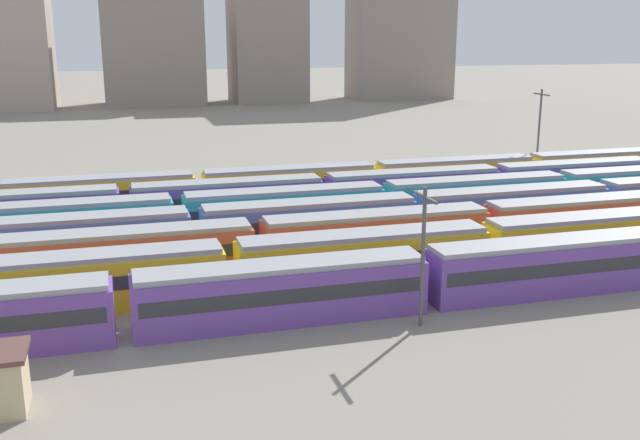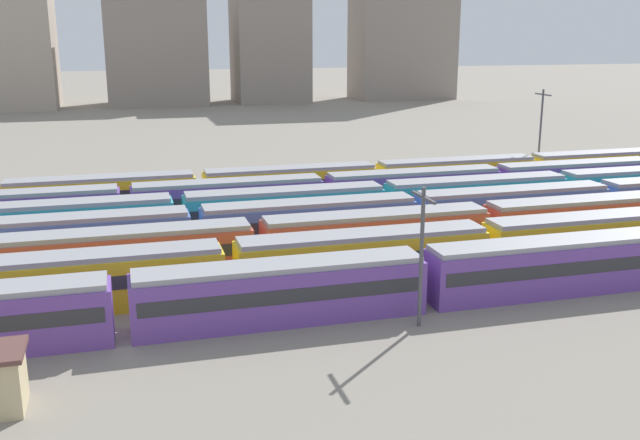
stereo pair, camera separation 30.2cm
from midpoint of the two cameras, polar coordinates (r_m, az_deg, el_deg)
ground_plane at (r=58.87m, az=-14.86°, el=-2.96°), size 600.00×600.00×0.00m
train_track_1 at (r=54.71m, az=12.98°, el=-2.09°), size 74.70×3.06×3.75m
train_track_2 at (r=60.43m, az=13.05°, el=-0.52°), size 74.70×3.06×3.75m
train_track_3 at (r=72.66m, az=21.49°, el=1.36°), size 112.50×3.06×3.75m
train_track_4 at (r=71.43m, az=12.32°, el=1.83°), size 93.60×3.06×3.75m
train_track_5 at (r=74.18m, az=7.50°, el=2.51°), size 93.60×3.06×3.75m
train_track_6 at (r=78.12m, az=4.55°, el=3.20°), size 74.70×3.06×3.75m
catenary_pole_0 at (r=43.11m, az=8.21°, el=-2.33°), size 0.24×3.20×8.59m
catenary_pole_1 at (r=89.50m, az=17.06°, el=6.71°), size 0.24×3.20×10.86m
distant_building_2 at (r=184.47m, az=-12.81°, el=12.99°), size 23.51×17.87×26.58m
distant_building_3 at (r=188.11m, az=-3.94°, el=13.68°), size 17.99×16.62×28.87m
distant_building_4 at (r=198.65m, az=6.63°, el=16.56°), size 25.86×14.77×48.96m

